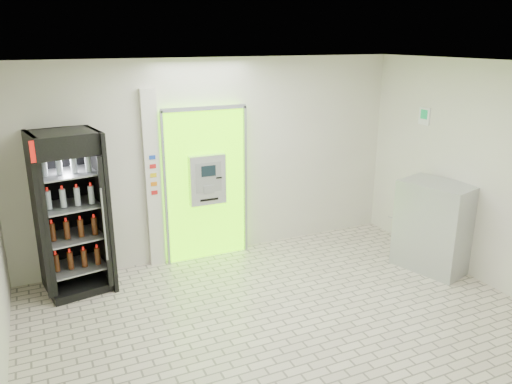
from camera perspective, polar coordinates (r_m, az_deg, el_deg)
ground at (r=6.05m, az=4.12°, el=-15.49°), size 6.00×6.00×0.00m
room_shell at (r=5.28m, az=4.54°, el=1.56°), size 6.00×6.00×6.00m
atm_assembly at (r=7.52m, az=-5.79°, el=1.00°), size 1.30×0.24×2.33m
pillar at (r=7.32m, az=-11.70°, el=1.32°), size 0.22×0.11×2.60m
beverage_cooler at (r=6.96m, az=-20.31°, el=-2.56°), size 0.92×0.87×2.15m
steel_cabinet at (r=7.68m, az=19.70°, el=-3.70°), size 0.92×1.13×1.30m
exit_sign at (r=8.08m, az=18.68°, el=8.22°), size 0.02×0.22×0.26m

